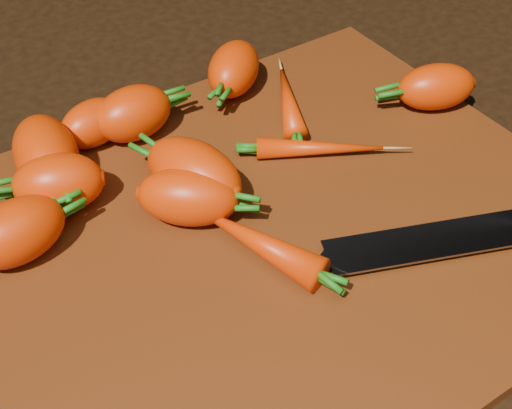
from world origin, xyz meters
TOP-DOWN VIEW (x-y plane):
  - ground at (0.00, 0.00)m, footprint 2.00×2.00m
  - cutting_board at (0.00, 0.00)m, footprint 0.50×0.40m
  - carrot_0 at (-0.16, 0.08)m, footprint 0.08×0.06m
  - carrot_1 at (-0.12, 0.11)m, footprint 0.08×0.07m
  - carrot_2 at (-0.04, 0.04)m, footprint 0.09×0.08m
  - carrot_3 at (-0.02, 0.06)m, footprint 0.08×0.10m
  - carrot_4 at (0.08, 0.17)m, footprint 0.08×0.08m
  - carrot_5 at (-0.06, 0.17)m, footprint 0.07×0.05m
  - carrot_6 at (0.22, 0.04)m, footprint 0.08×0.07m
  - carrot_7 at (0.11, 0.11)m, footprint 0.07×0.10m
  - carrot_8 at (0.09, 0.04)m, footprint 0.10×0.07m
  - carrot_9 at (-0.02, -0.02)m, footprint 0.06×0.11m
  - carrot_10 at (-0.11, 0.15)m, footprint 0.07×0.09m
  - carrot_11 at (-0.03, 0.16)m, footprint 0.07×0.05m
  - knife at (0.12, -0.10)m, footprint 0.30×0.14m

SIDE VIEW (x-z plane):
  - ground at x=0.00m, z-range -0.01..0.00m
  - cutting_board at x=0.00m, z-range 0.00..0.01m
  - knife at x=0.12m, z-range 0.01..0.03m
  - carrot_8 at x=0.09m, z-range 0.01..0.03m
  - carrot_7 at x=0.11m, z-range 0.01..0.03m
  - carrot_9 at x=-0.02m, z-range 0.01..0.04m
  - carrot_5 at x=-0.06m, z-range 0.01..0.05m
  - carrot_6 at x=0.22m, z-range 0.01..0.05m
  - carrot_2 at x=-0.04m, z-range 0.01..0.06m
  - carrot_4 at x=0.08m, z-range 0.01..0.06m
  - carrot_0 at x=-0.16m, z-range 0.01..0.06m
  - carrot_1 at x=-0.12m, z-range 0.01..0.06m
  - carrot_11 at x=-0.03m, z-range 0.01..0.06m
  - carrot_3 at x=-0.02m, z-range 0.01..0.06m
  - carrot_10 at x=-0.11m, z-range 0.01..0.06m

